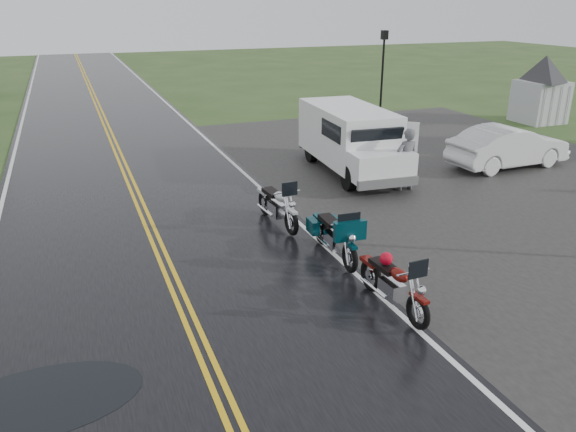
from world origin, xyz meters
The scene contains 11 objects.
ground centered at (0.00, 0.00, 0.00)m, with size 120.00×120.00×0.00m, color #2D471E.
road centered at (0.00, 10.00, 0.02)m, with size 8.00×100.00×0.04m, color black.
parking_pad centered at (11.00, 5.00, 0.01)m, with size 14.00×24.00×0.03m, color black.
visitor_center centered at (20.00, 12.00, 2.40)m, with size 16.00×10.00×4.80m, color #A8AAAD, non-canonical shape.
motorcycle_red centered at (3.80, -1.89, 0.65)m, with size 0.80×2.20×1.30m, color #570E0A, non-canonical shape.
motorcycle_teal centered at (3.70, 0.58, 0.68)m, with size 0.83×2.29×1.35m, color #052F37, non-canonical shape.
motorcycle_silver centered at (3.28, 2.98, 0.68)m, with size 0.84×2.31×1.36m, color #B4B7BD, non-canonical shape.
van_white centered at (6.35, 5.77, 1.14)m, with size 2.17×5.79×2.28m, color white, non-canonical shape.
person_at_van centered at (8.01, 5.15, 0.99)m, with size 0.72×0.47×1.97m, color #54555A.
sedan_white centered at (12.88, 6.11, 0.74)m, with size 1.56×4.48×1.48m, color silver.
lamp_post_far_right centered at (12.66, 14.72, 2.20)m, with size 0.38×0.38×4.39m, color black, non-canonical shape.
Camera 1 is at (-1.62, -9.24, 5.66)m, focal length 35.00 mm.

